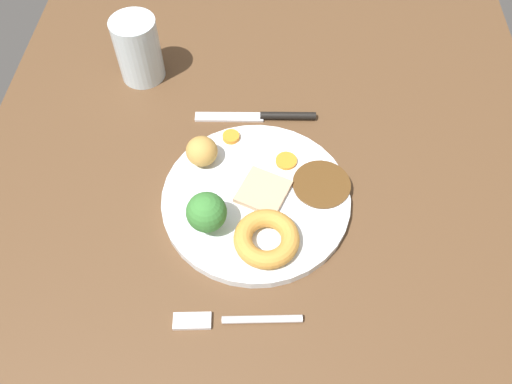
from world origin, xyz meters
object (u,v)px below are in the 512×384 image
(carrot_coin_back, at_px, (286,161))
(broccoli_floret, at_px, (207,213))
(meat_slice_main, at_px, (260,191))
(water_glass, at_px, (138,49))
(yorkshire_pudding, at_px, (267,239))
(dinner_plate, at_px, (256,199))
(knife, at_px, (266,116))
(fork, at_px, (233,320))
(roast_potato_left, at_px, (202,151))
(carrot_coin_front, at_px, (231,137))

(carrot_coin_back, bearing_deg, broccoli_floret, 138.33)
(meat_slice_main, xyz_separation_m, carrot_coin_back, (0.05, -0.03, -0.00))
(carrot_coin_back, bearing_deg, water_glass, 52.78)
(yorkshire_pudding, distance_m, water_glass, 0.38)
(dinner_plate, relative_size, carrot_coin_back, 8.46)
(knife, bearing_deg, broccoli_floret, 69.60)
(dinner_plate, bearing_deg, fork, 173.92)
(meat_slice_main, height_order, yorkshire_pudding, yorkshire_pudding)
(dinner_plate, distance_m, knife, 0.15)
(carrot_coin_back, bearing_deg, roast_potato_left, 91.36)
(roast_potato_left, relative_size, carrot_coin_front, 1.81)
(fork, bearing_deg, dinner_plate, -100.13)
(dinner_plate, relative_size, fork, 1.67)
(water_glass, bearing_deg, dinner_plate, -140.65)
(carrot_coin_front, distance_m, carrot_coin_back, 0.09)
(dinner_plate, xyz_separation_m, roast_potato_left, (0.06, 0.08, 0.03))
(dinner_plate, relative_size, yorkshire_pudding, 3.06)
(yorkshire_pudding, relative_size, carrot_coin_front, 3.39)
(carrot_coin_front, xyz_separation_m, water_glass, (0.14, 0.16, 0.03))
(carrot_coin_back, height_order, knife, carrot_coin_back)
(roast_potato_left, bearing_deg, carrot_coin_front, -41.09)
(carrot_coin_back, xyz_separation_m, fork, (-0.23, 0.06, -0.01))
(meat_slice_main, distance_m, yorkshire_pudding, 0.08)
(meat_slice_main, relative_size, broccoli_floret, 1.01)
(roast_potato_left, relative_size, carrot_coin_back, 1.47)
(carrot_coin_back, bearing_deg, knife, 18.74)
(knife, bearing_deg, meat_slice_main, 86.54)
(carrot_coin_front, bearing_deg, meat_slice_main, -153.76)
(meat_slice_main, xyz_separation_m, carrot_coin_front, (0.09, 0.05, -0.00))
(dinner_plate, distance_m, carrot_coin_back, 0.07)
(yorkshire_pudding, relative_size, fork, 0.54)
(water_glass, bearing_deg, fork, -156.45)
(carrot_coin_back, height_order, water_glass, water_glass)
(broccoli_floret, bearing_deg, roast_potato_left, 10.11)
(yorkshire_pudding, relative_size, carrot_coin_back, 2.76)
(meat_slice_main, height_order, fork, meat_slice_main)
(roast_potato_left, bearing_deg, fork, -165.20)
(roast_potato_left, height_order, broccoli_floret, broccoli_floret)
(yorkshire_pudding, xyz_separation_m, fork, (-0.10, 0.03, -0.02))
(knife, distance_m, water_glass, 0.23)
(yorkshire_pudding, distance_m, carrot_coin_front, 0.18)
(meat_slice_main, bearing_deg, knife, -1.15)
(meat_slice_main, xyz_separation_m, broccoli_floret, (-0.06, 0.06, 0.03))
(roast_potato_left, relative_size, broccoli_floret, 0.73)
(knife, bearing_deg, carrot_coin_front, 45.48)
(knife, bearing_deg, dinner_plate, 84.76)
(meat_slice_main, xyz_separation_m, roast_potato_left, (0.05, 0.08, 0.02))
(meat_slice_main, relative_size, water_glass, 0.59)
(roast_potato_left, xyz_separation_m, broccoli_floret, (-0.11, -0.02, 0.01))
(fork, bearing_deg, knife, -98.64)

